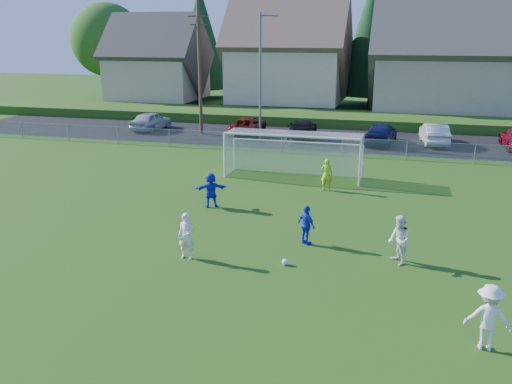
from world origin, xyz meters
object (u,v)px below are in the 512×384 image
at_px(player_white_b, 399,240).
at_px(goalkeeper, 327,175).
at_px(player_white_a, 186,236).
at_px(car_a, 151,121).
at_px(car_c, 248,126).
at_px(car_e, 381,133).
at_px(player_white_c, 488,317).
at_px(player_blue_b, 211,190).
at_px(player_blue_a, 306,225).
at_px(soccer_goal, 294,148).
at_px(soccer_ball, 285,262).
at_px(car_d, 302,129).
at_px(car_f, 434,134).

bearing_deg(player_white_b, goalkeeper, 178.03).
distance_m(player_white_a, car_a, 26.91).
xyz_separation_m(car_c, car_e, (10.17, -1.16, 0.10)).
bearing_deg(player_white_c, car_c, -59.32).
bearing_deg(player_blue_b, car_a, -83.99).
relative_size(player_blue_a, soccer_goal, 0.20).
relative_size(player_blue_a, goalkeeper, 0.93).
bearing_deg(soccer_goal, soccer_ball, -80.26).
xyz_separation_m(player_blue_b, car_c, (-3.35, 18.02, -0.11)).
bearing_deg(player_white_b, car_d, 173.08).
bearing_deg(car_d, player_white_b, 102.50).
bearing_deg(player_blue_b, car_f, -147.30).
xyz_separation_m(player_blue_a, player_blue_b, (-4.97, 3.38, 0.05)).
xyz_separation_m(soccer_ball, player_white_c, (5.92, -3.69, 0.76)).
height_order(car_a, soccer_goal, soccer_goal).
height_order(goalkeeper, car_c, goalkeeper).
distance_m(player_white_c, car_f, 26.92).
xyz_separation_m(car_d, car_f, (9.46, 0.17, 0.03)).
height_order(player_white_b, goalkeeper, player_white_b).
height_order(soccer_ball, goalkeeper, goalkeeper).
distance_m(player_white_b, player_white_c, 5.30).
relative_size(player_white_b, player_blue_a, 1.14).
xyz_separation_m(player_white_a, soccer_goal, (1.43, 12.07, 0.80)).
bearing_deg(player_blue_b, goalkeeper, -165.94).
bearing_deg(car_a, player_blue_b, 128.18).
height_order(soccer_ball, car_d, car_d).
xyz_separation_m(goalkeeper, car_c, (-8.05, 13.96, -0.13)).
distance_m(goalkeeper, soccer_goal, 3.17).
height_order(soccer_ball, car_e, car_e).
xyz_separation_m(soccer_ball, player_blue_a, (0.36, 2.08, 0.64)).
xyz_separation_m(player_white_b, car_e, (-1.51, 21.20, -0.07)).
relative_size(player_blue_b, goalkeeper, 0.99).
distance_m(car_e, car_f, 3.78).
relative_size(player_white_a, car_f, 0.37).
xyz_separation_m(player_white_a, car_a, (-12.70, 23.73, -0.08)).
height_order(car_c, soccer_goal, soccer_goal).
distance_m(goalkeeper, car_d, 14.04).
height_order(player_white_a, goalkeeper, player_white_a).
distance_m(player_white_a, car_e, 23.35).
relative_size(goalkeeper, car_d, 0.33).
height_order(player_white_a, car_f, player_white_a).
xyz_separation_m(goalkeeper, car_a, (-16.25, 13.87, -0.07)).
bearing_deg(soccer_ball, player_blue_a, 80.11).
xyz_separation_m(car_a, car_f, (22.03, -0.16, -0.01)).
distance_m(car_c, car_e, 10.23).
relative_size(player_white_a, car_a, 0.38).
xyz_separation_m(soccer_ball, car_f, (5.88, 23.24, 0.63)).
relative_size(car_a, car_d, 0.90).
xyz_separation_m(player_white_a, player_blue_a, (3.81, 2.41, -0.08)).
xyz_separation_m(soccer_ball, soccer_goal, (-2.02, 11.75, 1.52)).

